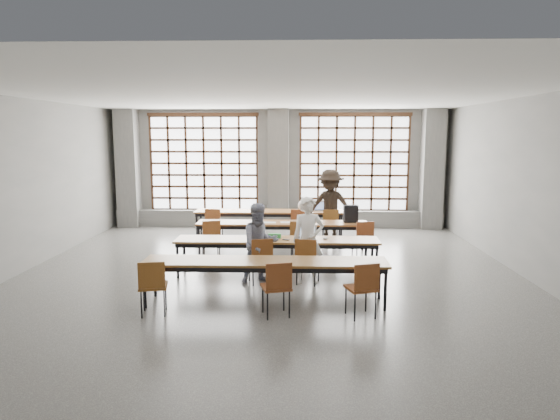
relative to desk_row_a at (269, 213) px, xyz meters
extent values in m
plane|color=#4E4E4C|center=(0.19, -3.74, -0.66)|extent=(11.00, 11.00, 0.00)
plane|color=silver|center=(0.19, -3.74, 2.84)|extent=(11.00, 11.00, 0.00)
plane|color=slate|center=(0.19, 1.76, 1.09)|extent=(10.00, 0.00, 10.00)
plane|color=slate|center=(0.19, -9.24, 1.09)|extent=(10.00, 0.00, 10.00)
plane|color=slate|center=(-4.81, -3.74, 1.09)|extent=(0.00, 11.00, 11.00)
plane|color=slate|center=(5.19, -3.74, 1.09)|extent=(0.00, 11.00, 11.00)
cube|color=#575755|center=(-4.31, 1.48, 1.09)|extent=(0.60, 0.55, 3.50)
cube|color=#575755|center=(0.19, 1.48, 1.09)|extent=(0.60, 0.55, 3.50)
cube|color=#575755|center=(4.69, 1.48, 1.09)|extent=(0.60, 0.55, 3.50)
cube|color=white|center=(-2.06, 1.74, 1.24)|extent=(3.20, 0.02, 2.80)
cube|color=black|center=(-2.06, 1.66, 1.24)|extent=(3.20, 0.05, 2.80)
cube|color=black|center=(-2.06, 1.66, -0.21)|extent=(3.32, 0.07, 0.10)
cube|color=black|center=(-2.06, 1.66, 2.69)|extent=(3.32, 0.07, 0.10)
cube|color=white|center=(2.44, 1.74, 1.24)|extent=(3.20, 0.02, 2.80)
cube|color=black|center=(2.44, 1.66, 1.24)|extent=(3.20, 0.05, 2.80)
cube|color=black|center=(2.44, 1.66, -0.21)|extent=(3.32, 0.07, 0.10)
cube|color=black|center=(2.44, 1.66, 2.69)|extent=(3.32, 0.07, 0.10)
cube|color=#575755|center=(0.19, 1.56, -0.41)|extent=(9.80, 0.35, 0.50)
cube|color=brown|center=(0.00, 0.00, 0.05)|extent=(4.00, 0.70, 0.04)
cube|color=black|center=(0.00, 0.00, -0.01)|extent=(3.90, 0.64, 0.08)
cylinder|color=black|center=(-1.92, -0.29, -0.32)|extent=(0.05, 0.05, 0.69)
cylinder|color=black|center=(-1.92, 0.29, -0.32)|extent=(0.05, 0.05, 0.69)
cylinder|color=black|center=(1.92, -0.29, -0.32)|extent=(0.05, 0.05, 0.69)
cylinder|color=black|center=(1.92, 0.29, -0.32)|extent=(0.05, 0.05, 0.69)
cube|color=brown|center=(0.40, -1.76, 0.05)|extent=(4.00, 0.70, 0.04)
cube|color=black|center=(0.40, -1.76, -0.01)|extent=(3.90, 0.64, 0.08)
cylinder|color=black|center=(-1.52, -2.05, -0.32)|extent=(0.05, 0.05, 0.69)
cylinder|color=black|center=(-1.52, -1.47, -0.32)|extent=(0.05, 0.05, 0.69)
cylinder|color=black|center=(2.32, -2.05, -0.32)|extent=(0.05, 0.05, 0.69)
cylinder|color=black|center=(2.32, -1.47, -0.32)|extent=(0.05, 0.05, 0.69)
cube|color=brown|center=(0.35, -3.65, 0.05)|extent=(4.00, 0.70, 0.04)
cube|color=black|center=(0.35, -3.65, -0.01)|extent=(3.90, 0.64, 0.08)
cylinder|color=black|center=(-1.57, -3.94, -0.32)|extent=(0.05, 0.05, 0.69)
cylinder|color=black|center=(-1.57, -3.36, -0.32)|extent=(0.05, 0.05, 0.69)
cylinder|color=black|center=(2.27, -3.94, -0.32)|extent=(0.05, 0.05, 0.69)
cylinder|color=black|center=(2.27, -3.36, -0.32)|extent=(0.05, 0.05, 0.69)
cube|color=brown|center=(0.22, -5.34, 0.05)|extent=(4.00, 0.70, 0.04)
cube|color=black|center=(0.22, -5.34, -0.01)|extent=(3.90, 0.64, 0.08)
cylinder|color=black|center=(-1.70, -5.63, -0.32)|extent=(0.05, 0.05, 0.69)
cylinder|color=black|center=(-1.70, -5.05, -0.32)|extent=(0.05, 0.05, 0.69)
cylinder|color=black|center=(2.14, -5.63, -0.32)|extent=(0.05, 0.05, 0.69)
cylinder|color=black|center=(2.14, -5.05, -0.32)|extent=(0.05, 0.05, 0.69)
cube|color=brown|center=(-1.40, -0.55, -0.21)|extent=(0.45, 0.45, 0.04)
cube|color=brown|center=(-1.41, -0.75, 0.02)|extent=(0.40, 0.06, 0.40)
cylinder|color=black|center=(-1.40, -0.55, -0.44)|extent=(0.02, 0.02, 0.45)
cube|color=brown|center=(0.80, -0.55, -0.21)|extent=(0.44, 0.44, 0.04)
cube|color=brown|center=(0.79, -0.75, 0.02)|extent=(0.40, 0.05, 0.40)
cylinder|color=black|center=(0.80, -0.55, -0.44)|extent=(0.02, 0.02, 0.45)
cube|color=brown|center=(1.60, -0.55, -0.21)|extent=(0.43, 0.43, 0.04)
cube|color=brown|center=(1.61, -0.75, 0.02)|extent=(0.40, 0.04, 0.40)
cylinder|color=black|center=(1.60, -0.55, -0.44)|extent=(0.02, 0.02, 0.45)
cube|color=brown|center=(-1.20, -2.31, -0.21)|extent=(0.52, 0.52, 0.04)
cube|color=brown|center=(-1.14, -2.50, 0.02)|extent=(0.39, 0.14, 0.40)
cylinder|color=black|center=(-1.20, -2.31, -0.44)|extent=(0.02, 0.02, 0.45)
cube|color=brown|center=(0.80, -2.31, -0.21)|extent=(0.45, 0.45, 0.04)
cube|color=brown|center=(0.79, -2.51, 0.02)|extent=(0.40, 0.06, 0.40)
cylinder|color=black|center=(0.80, -2.31, -0.44)|extent=(0.02, 0.02, 0.45)
cube|color=brown|center=(2.20, -2.31, -0.21)|extent=(0.49, 0.49, 0.04)
cube|color=brown|center=(2.24, -2.50, 0.02)|extent=(0.40, 0.10, 0.40)
cylinder|color=black|center=(2.20, -2.31, -0.44)|extent=(0.02, 0.02, 0.45)
cube|color=brown|center=(0.05, -4.20, -0.21)|extent=(0.53, 0.53, 0.04)
cube|color=brown|center=(0.11, -4.39, 0.02)|extent=(0.39, 0.15, 0.40)
cylinder|color=black|center=(0.05, -4.20, -0.44)|extent=(0.02, 0.02, 0.45)
cube|color=brown|center=(0.95, -4.20, -0.21)|extent=(0.51, 0.51, 0.04)
cube|color=brown|center=(0.90, -4.39, 0.02)|extent=(0.40, 0.13, 0.40)
cylinder|color=black|center=(0.95, -4.20, -0.44)|extent=(0.02, 0.02, 0.45)
cube|color=brown|center=(-1.48, -5.89, -0.21)|extent=(0.49, 0.49, 0.04)
cube|color=brown|center=(-1.44, -6.09, 0.02)|extent=(0.40, 0.10, 0.40)
cylinder|color=black|center=(-1.48, -5.89, -0.44)|extent=(0.02, 0.02, 0.45)
cube|color=brown|center=(0.42, -5.89, -0.21)|extent=(0.52, 0.52, 0.04)
cube|color=brown|center=(0.48, -6.08, 0.02)|extent=(0.39, 0.14, 0.40)
cylinder|color=black|center=(0.42, -5.89, -0.44)|extent=(0.02, 0.02, 0.45)
cube|color=brown|center=(1.72, -5.89, -0.21)|extent=(0.53, 0.53, 0.04)
cube|color=brown|center=(1.78, -6.08, 0.02)|extent=(0.39, 0.15, 0.40)
cylinder|color=black|center=(1.72, -5.89, -0.44)|extent=(0.02, 0.02, 0.45)
imported|color=white|center=(0.95, -4.15, 0.15)|extent=(0.64, 0.47, 1.63)
imported|color=#19204B|center=(0.05, -4.15, 0.09)|extent=(0.89, 0.80, 1.50)
imported|color=black|center=(1.60, -0.50, 0.27)|extent=(1.35, 0.98, 1.88)
cube|color=#AEAEB3|center=(0.90, -3.60, 0.08)|extent=(0.43, 0.38, 0.02)
cube|color=black|center=(0.90, -3.61, 0.09)|extent=(0.35, 0.29, 0.00)
cube|color=#AEAEB3|center=(0.96, -3.47, 0.20)|extent=(0.36, 0.21, 0.26)
cube|color=#93C3FF|center=(0.95, -3.48, 0.17)|extent=(0.30, 0.17, 0.21)
cube|color=silver|center=(1.35, 0.05, 0.08)|extent=(0.38, 0.28, 0.02)
cube|color=black|center=(1.35, 0.04, 0.09)|extent=(0.31, 0.20, 0.00)
cube|color=silver|center=(1.36, 0.19, 0.20)|extent=(0.36, 0.09, 0.26)
cube|color=#87A4EA|center=(1.36, 0.18, 0.17)|extent=(0.31, 0.07, 0.21)
ellipsoid|color=silver|center=(1.30, -3.67, 0.08)|extent=(0.11, 0.10, 0.04)
cube|color=green|center=(0.30, -3.57, 0.11)|extent=(0.25, 0.10, 0.09)
cube|color=black|center=(0.53, -3.75, 0.07)|extent=(0.14, 0.10, 0.01)
cube|color=white|center=(-0.20, -1.71, 0.07)|extent=(0.30, 0.22, 0.00)
cube|color=silver|center=(0.10, -1.81, 0.07)|extent=(0.30, 0.22, 0.00)
cube|color=white|center=(0.50, -1.76, 0.07)|extent=(0.33, 0.26, 0.00)
cube|color=black|center=(2.00, -1.71, 0.27)|extent=(0.34, 0.23, 0.40)
ellipsoid|color=silver|center=(0.90, 0.05, 0.21)|extent=(0.28, 0.23, 0.29)
cube|color=#A5142B|center=(-1.48, -5.89, -0.16)|extent=(0.21, 0.13, 0.06)
camera|label=1|loc=(0.74, -13.26, 2.11)|focal=32.00mm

